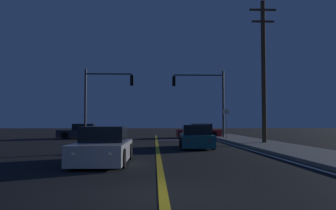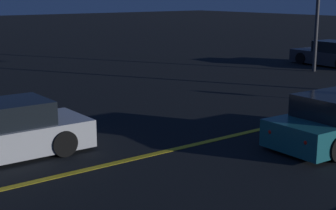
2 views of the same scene
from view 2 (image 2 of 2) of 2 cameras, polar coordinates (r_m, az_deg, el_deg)
name	(u,v)px [view 2 (image 2 of 2)]	position (r m, az deg, el deg)	size (l,w,h in m)	color
lane_line_center	(239,134)	(14.30, 8.02, -3.26)	(0.20, 40.68, 0.01)	gold
car_following_oncoming_charcoal	(331,55)	(28.92, 17.84, 5.37)	(4.26, 1.91, 1.34)	#2D2D33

